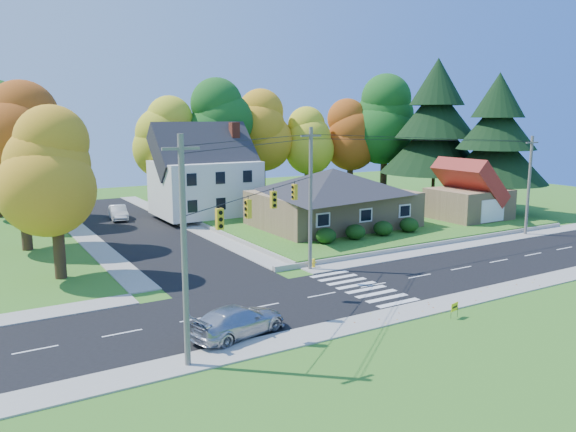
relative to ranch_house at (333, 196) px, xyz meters
name	(u,v)px	position (x,y,z in m)	size (l,w,h in m)	color
ground	(373,285)	(-8.00, -16.00, -3.27)	(120.00, 120.00, 0.00)	#3D7923
road_main	(373,285)	(-8.00, -16.00, -3.26)	(90.00, 8.00, 0.02)	black
road_cross	(136,229)	(-16.00, 10.00, -3.25)	(8.00, 44.00, 0.02)	black
sidewalk_north	(329,267)	(-8.00, -11.00, -3.23)	(90.00, 2.00, 0.08)	#9C9A90
sidewalk_south	(430,307)	(-8.00, -21.00, -3.23)	(90.00, 2.00, 0.08)	#9C9A90
lawn	(344,215)	(5.00, 5.00, -3.02)	(30.00, 30.00, 0.50)	#3D7923
ranch_house	(333,196)	(0.00, 0.00, 0.00)	(14.60, 10.60, 5.40)	tan
colonial_house	(205,175)	(-7.96, 12.00, 1.32)	(10.40, 8.40, 9.60)	silver
garage	(469,195)	(14.00, -4.01, -0.42)	(7.30, 6.30, 4.60)	tan
hedge_row	(369,230)	(-0.50, -6.20, -2.13)	(10.70, 1.70, 1.27)	#163A10
traffic_infrastructure	(360,204)	(-8.15, -14.65, 1.88)	(38.10, 10.66, 10.00)	#666059
tree_lot_0	(167,138)	(-10.00, 18.00, 5.04)	(6.72, 6.72, 12.51)	#3F2A19
tree_lot_1	(220,126)	(-4.00, 17.00, 6.35)	(7.84, 7.84, 14.60)	#3F2A19
tree_lot_2	(262,131)	(2.00, 18.00, 5.70)	(7.28, 7.28, 13.56)	#3F2A19
tree_lot_3	(308,141)	(8.00, 17.00, 4.39)	(6.16, 6.16, 11.47)	#3F2A19
tree_lot_4	(351,135)	(14.00, 16.00, 5.04)	(6.72, 6.72, 12.51)	#3F2A19
tree_lot_5	(385,120)	(18.00, 14.00, 7.00)	(8.40, 8.40, 15.64)	#3F2A19
conifer_east_a	(436,128)	(19.00, 6.00, 6.12)	(12.80, 12.80, 16.96)	#3F2A19
conifer_east_b	(496,139)	(20.00, -2.00, 5.01)	(11.20, 11.20, 14.84)	#3F2A19
tree_west_0	(54,172)	(-25.00, -4.00, 3.89)	(6.16, 6.16, 11.47)	#3F2A19
tree_west_1	(19,145)	(-26.00, 6.00, 5.20)	(7.28, 7.28, 13.56)	#3F2A19
tree_west_2	(21,147)	(-25.00, 16.00, 4.54)	(6.72, 6.72, 12.51)	#3F2A19
silver_sedan	(238,321)	(-19.12, -19.20, -2.50)	(2.09, 5.14, 1.49)	#B2B3BB
white_car	(118,213)	(-16.22, 15.93, -2.50)	(1.57, 4.51, 1.49)	silver
fire_hydrant	(314,263)	(-9.03, -10.55, -2.93)	(0.40, 0.31, 0.70)	yellow
yard_sign	(455,307)	(-8.04, -22.85, -2.67)	(0.66, 0.19, 0.84)	black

